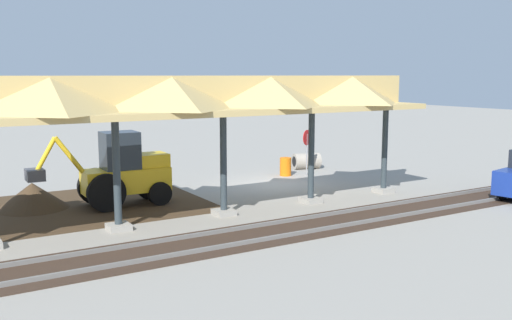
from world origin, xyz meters
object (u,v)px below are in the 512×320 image
Objects in this scene: concrete_pipe at (306,161)px; backhoe at (122,173)px; stop_sign at (307,143)px; traffic_barrel at (286,167)px.

backhoe is at bearing 16.87° from concrete_pipe.
stop_sign is 0.43× the size of backhoe.
traffic_barrel is (2.12, 1.17, 0.03)m from concrete_pipe.
backhoe is (9.98, 1.86, -0.35)m from stop_sign.
backhoe is 9.23m from traffic_barrel.
backhoe is at bearing 13.71° from traffic_barrel.
concrete_pipe is 1.73× the size of traffic_barrel.
stop_sign is 2.19m from concrete_pipe.
traffic_barrel reaches higher than concrete_pipe.
traffic_barrel is at bearing -16.70° from stop_sign.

